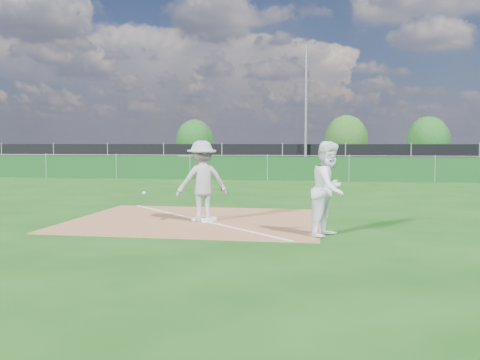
{
  "coord_description": "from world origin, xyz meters",
  "views": [
    {
      "loc": [
        3.22,
        -11.51,
        1.89
      ],
      "look_at": [
        1.04,
        1.0,
        1.0
      ],
      "focal_mm": 40.0,
      "sensor_mm": 36.0,
      "label": 1
    }
  ],
  "objects_px": {
    "play_at_first": "(202,181)",
    "tree_right": "(428,141)",
    "car_mid": "(270,159)",
    "tree_left": "(195,141)",
    "runner": "(329,189)",
    "car_right": "(367,160)",
    "tree_mid": "(346,140)",
    "car_left": "(227,158)",
    "first_base": "(204,219)",
    "light_pole": "(306,109)"
  },
  "relations": [
    {
      "from": "runner",
      "to": "tree_left",
      "type": "relative_size",
      "value": 0.49
    },
    {
      "from": "car_right",
      "to": "tree_left",
      "type": "relative_size",
      "value": 1.09
    },
    {
      "from": "car_mid",
      "to": "car_right",
      "type": "xyz_separation_m",
      "value": [
        7.02,
        0.58,
        -0.09
      ]
    },
    {
      "from": "play_at_first",
      "to": "tree_mid",
      "type": "bearing_deg",
      "value": 82.8
    },
    {
      "from": "car_mid",
      "to": "tree_mid",
      "type": "relative_size",
      "value": 1.03
    },
    {
      "from": "tree_left",
      "to": "car_left",
      "type": "bearing_deg",
      "value": -59.15
    },
    {
      "from": "light_pole",
      "to": "tree_mid",
      "type": "bearing_deg",
      "value": 75.37
    },
    {
      "from": "play_at_first",
      "to": "tree_right",
      "type": "bearing_deg",
      "value": 71.96
    },
    {
      "from": "play_at_first",
      "to": "tree_mid",
      "type": "xyz_separation_m",
      "value": [
        4.11,
        32.59,
        1.16
      ]
    },
    {
      "from": "first_base",
      "to": "tree_mid",
      "type": "relative_size",
      "value": 0.1
    },
    {
      "from": "tree_mid",
      "to": "tree_right",
      "type": "relative_size",
      "value": 1.04
    },
    {
      "from": "car_left",
      "to": "tree_right",
      "type": "distance_m",
      "value": 16.48
    },
    {
      "from": "light_pole",
      "to": "first_base",
      "type": "bearing_deg",
      "value": -93.4
    },
    {
      "from": "play_at_first",
      "to": "tree_right",
      "type": "xyz_separation_m",
      "value": [
        10.53,
        32.34,
        1.07
      ]
    },
    {
      "from": "car_left",
      "to": "tree_mid",
      "type": "height_order",
      "value": "tree_mid"
    },
    {
      "from": "car_left",
      "to": "tree_left",
      "type": "xyz_separation_m",
      "value": [
        -4.29,
        7.19,
        1.21
      ]
    },
    {
      "from": "runner",
      "to": "car_right",
      "type": "height_order",
      "value": "runner"
    },
    {
      "from": "car_right",
      "to": "car_mid",
      "type": "bearing_deg",
      "value": 98.7
    },
    {
      "from": "runner",
      "to": "car_right",
      "type": "bearing_deg",
      "value": 17.63
    },
    {
      "from": "light_pole",
      "to": "car_right",
      "type": "xyz_separation_m",
      "value": [
        4.18,
        5.63,
        -3.37
      ]
    },
    {
      "from": "tree_right",
      "to": "tree_mid",
      "type": "bearing_deg",
      "value": 177.77
    },
    {
      "from": "car_left",
      "to": "car_right",
      "type": "height_order",
      "value": "car_left"
    },
    {
      "from": "car_left",
      "to": "tree_mid",
      "type": "relative_size",
      "value": 1.11
    },
    {
      "from": "play_at_first",
      "to": "tree_left",
      "type": "bearing_deg",
      "value": 105.0
    },
    {
      "from": "light_pole",
      "to": "play_at_first",
      "type": "bearing_deg",
      "value": -93.48
    },
    {
      "from": "tree_right",
      "to": "first_base",
      "type": "bearing_deg",
      "value": -108.02
    },
    {
      "from": "tree_mid",
      "to": "first_base",
      "type": "bearing_deg",
      "value": -97.15
    },
    {
      "from": "car_right",
      "to": "light_pole",
      "type": "bearing_deg",
      "value": 147.4
    },
    {
      "from": "car_mid",
      "to": "play_at_first",
      "type": "bearing_deg",
      "value": -178.11
    },
    {
      "from": "first_base",
      "to": "runner",
      "type": "xyz_separation_m",
      "value": [
        2.95,
        -1.5,
        0.9
      ]
    },
    {
      "from": "play_at_first",
      "to": "car_left",
      "type": "distance_m",
      "value": 26.25
    },
    {
      "from": "car_right",
      "to": "tree_mid",
      "type": "relative_size",
      "value": 1.02
    },
    {
      "from": "car_mid",
      "to": "tree_left",
      "type": "relative_size",
      "value": 1.09
    },
    {
      "from": "first_base",
      "to": "car_mid",
      "type": "distance_m",
      "value": 26.97
    },
    {
      "from": "car_right",
      "to": "tree_right",
      "type": "bearing_deg",
      "value": -42.45
    },
    {
      "from": "car_left",
      "to": "car_right",
      "type": "bearing_deg",
      "value": -71.61
    },
    {
      "from": "light_pole",
      "to": "play_at_first",
      "type": "distance_m",
      "value": 22.19
    },
    {
      "from": "tree_right",
      "to": "car_right",
      "type": "bearing_deg",
      "value": -136.45
    },
    {
      "from": "tree_left",
      "to": "car_mid",
      "type": "bearing_deg",
      "value": -39.43
    },
    {
      "from": "runner",
      "to": "tree_left",
      "type": "distance_m",
      "value": 36.45
    },
    {
      "from": "first_base",
      "to": "car_mid",
      "type": "xyz_separation_m",
      "value": [
        -1.54,
        26.92,
        0.65
      ]
    },
    {
      "from": "runner",
      "to": "tree_mid",
      "type": "xyz_separation_m",
      "value": [
        1.13,
        34.02,
        1.18
      ]
    },
    {
      "from": "car_left",
      "to": "tree_left",
      "type": "relative_size",
      "value": 1.18
    },
    {
      "from": "play_at_first",
      "to": "runner",
      "type": "distance_m",
      "value": 3.31
    },
    {
      "from": "play_at_first",
      "to": "car_right",
      "type": "bearing_deg",
      "value": 78.69
    },
    {
      "from": "play_at_first",
      "to": "tree_left",
      "type": "relative_size",
      "value": 0.56
    },
    {
      "from": "tree_mid",
      "to": "light_pole",
      "type": "bearing_deg",
      "value": -104.63
    },
    {
      "from": "runner",
      "to": "light_pole",
      "type": "bearing_deg",
      "value": 26.66
    },
    {
      "from": "runner",
      "to": "tree_mid",
      "type": "relative_size",
      "value": 0.46
    },
    {
      "from": "light_pole",
      "to": "tree_right",
      "type": "distance_m",
      "value": 14.02
    }
  ]
}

